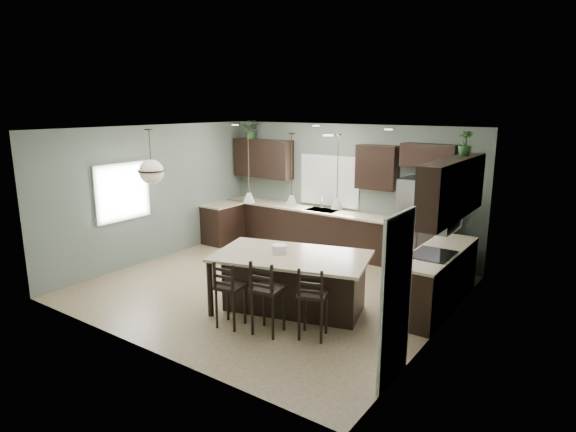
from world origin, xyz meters
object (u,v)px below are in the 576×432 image
at_px(bar_stool_right, 313,302).
at_px(plant_back_left, 252,129).
at_px(refrigerator, 424,226).
at_px(serving_dish, 279,249).
at_px(bar_stool_left, 230,294).
at_px(bar_stool_center, 268,297).
at_px(kitchen_island, 291,283).

bearing_deg(bar_stool_right, plant_back_left, 119.47).
distance_m(refrigerator, serving_dish, 3.24).
relative_size(refrigerator, serving_dish, 7.71).
height_order(refrigerator, plant_back_left, plant_back_left).
bearing_deg(bar_stool_left, bar_stool_right, 9.45).
bearing_deg(bar_stool_center, bar_stool_right, 15.02).
xyz_separation_m(serving_dish, bar_stool_center, (0.36, -0.77, -0.44)).
bearing_deg(plant_back_left, refrigerator, -2.98).
distance_m(refrigerator, bar_stool_center, 3.88).
relative_size(serving_dish, bar_stool_right, 0.23).
distance_m(refrigerator, bar_stool_right, 3.54).
height_order(bar_stool_center, bar_stool_right, bar_stool_center).
bearing_deg(serving_dish, refrigerator, 67.13).
height_order(kitchen_island, plant_back_left, plant_back_left).
height_order(refrigerator, kitchen_island, refrigerator).
xyz_separation_m(refrigerator, serving_dish, (-1.26, -2.98, 0.07)).
bearing_deg(bar_stool_right, refrigerator, 66.86).
bearing_deg(bar_stool_left, serving_dish, 67.52).
height_order(bar_stool_left, bar_stool_right, bar_stool_right).
distance_m(serving_dish, bar_stool_center, 0.96).
relative_size(refrigerator, bar_stool_right, 1.75).
xyz_separation_m(bar_stool_right, plant_back_left, (-4.10, 3.73, 2.10)).
xyz_separation_m(kitchen_island, bar_stool_center, (0.17, -0.83, 0.09)).
height_order(bar_stool_left, plant_back_left, plant_back_left).
relative_size(serving_dish, plant_back_left, 0.53).
bearing_deg(serving_dish, bar_stool_left, -103.52).
xyz_separation_m(kitchen_island, bar_stool_left, (-0.41, -0.97, 0.05)).
bearing_deg(kitchen_island, bar_stool_right, -52.99).
relative_size(bar_stool_center, bar_stool_right, 1.04).
bearing_deg(kitchen_island, refrigerator, 54.19).
bearing_deg(bar_stool_left, bar_stool_center, 4.68).
xyz_separation_m(refrigerator, kitchen_island, (-1.06, -2.93, -0.46)).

